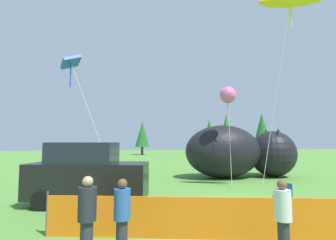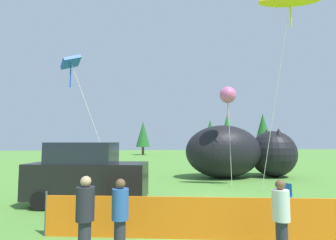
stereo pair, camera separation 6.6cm
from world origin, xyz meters
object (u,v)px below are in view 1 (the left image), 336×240
Objects in this scene: parked_car at (87,174)px; spectator_in_blue_shirt at (87,215)px; kite_yellow_hero at (290,1)px; kite_blue_box at (72,64)px; spectator_in_red_shirt at (122,214)px; folding_chair at (284,194)px; spectator_in_white_shirt at (283,215)px; kite_pink_octopus at (228,95)px; inflatable_cat at (238,153)px.

parked_car is 4.80m from spectator_in_blue_shirt.
kite_yellow_hero is 1.38× the size of kite_blue_box.
spectator_in_red_shirt is at bearing -61.97° from parked_car.
folding_chair is 6.98m from spectator_in_blue_shirt.
kite_blue_box is at bearing 165.08° from kite_yellow_hero.
spectator_in_white_shirt is 10.42m from kite_pink_octopus.
parked_car reaches higher than spectator_in_red_shirt.
folding_chair is 0.10× the size of kite_yellow_hero.
kite_blue_box reaches higher than spectator_in_blue_shirt.
spectator_in_blue_shirt reaches higher than spectator_in_white_shirt.
kite_blue_box is at bearing 104.69° from spectator_in_blue_shirt.
inflatable_cat is at bearing 56.02° from spectator_in_red_shirt.
spectator_in_red_shirt reaches higher than spectator_in_white_shirt.
inflatable_cat is 1.37× the size of kite_pink_octopus.
spectator_in_blue_shirt is 11.66m from kite_pink_octopus.
spectator_in_red_shirt is at bearing 8.83° from spectator_in_blue_shirt.
spectator_in_blue_shirt reaches higher than spectator_in_red_shirt.
folding_chair is 0.16× the size of kite_pink_octopus.
spectator_in_red_shirt is 12.21m from kite_yellow_hero.
parked_car is 9.12m from kite_pink_octopus.
kite_yellow_hero is at bearing 32.59° from spectator_in_blue_shirt.
kite_pink_octopus is at bearing -118.66° from folding_chair.
kite_blue_box reaches higher than parked_car.
parked_car is at bearing 132.17° from spectator_in_white_shirt.
spectator_in_red_shirt is at bearing -145.66° from kite_yellow_hero.
parked_car is at bearing -176.62° from kite_yellow_hero.
parked_car is 5.07× the size of folding_chair.
kite_yellow_hero reaches higher than kite_pink_octopus.
spectator_in_white_shirt is (4.69, -5.18, -0.27)m from parked_car.
spectator_in_blue_shirt is 9.89m from kite_blue_box.
kite_pink_octopus is (-1.51, -2.15, 3.47)m from inflatable_cat.
inflatable_cat reaches higher than parked_car.
kite_pink_octopus reaches higher than folding_chair.
parked_car reaches higher than folding_chair.
kite_blue_box reaches higher than spectator_in_white_shirt.
folding_chair is at bearing -30.52° from kite_blue_box.
kite_pink_octopus reaches higher than spectator_in_red_shirt.
kite_blue_box is at bearing 124.21° from parked_car.
spectator_in_blue_shirt is at bearing -126.42° from kite_pink_octopus.
inflatable_cat is (1.74, 7.81, 1.04)m from folding_chair.
kite_blue_box is (-10.36, 2.76, -2.67)m from kite_yellow_hero.
spectator_in_red_shirt is 0.95× the size of spectator_in_blue_shirt.
kite_yellow_hero is 1.69× the size of kite_pink_octopus.
inflatable_cat is at bearing 53.85° from spectator_in_blue_shirt.
kite_blue_box reaches higher than spectator_in_red_shirt.
kite_pink_octopus reaches higher than parked_car.
kite_yellow_hero is at bearing -88.72° from inflatable_cat.
spectator_in_white_shirt is 0.99× the size of spectator_in_red_shirt.
folding_chair is 4.22m from spectator_in_white_shirt.
kite_blue_box is (-10.09, -2.89, 4.70)m from inflatable_cat.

